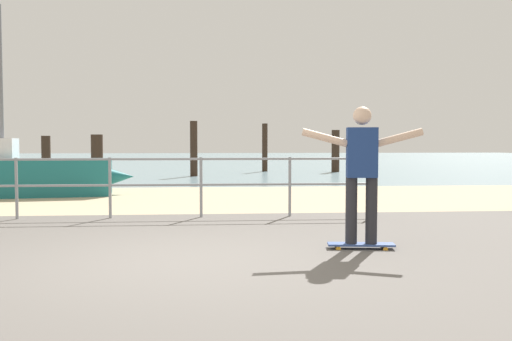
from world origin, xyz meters
name	(u,v)px	position (x,y,z in m)	size (l,w,h in m)	color
ground_plane	(155,288)	(0.00, -1.00, 0.00)	(24.00, 10.00, 0.04)	#605B56
beach_strip	(189,199)	(0.00, 7.00, 0.00)	(24.00, 6.00, 0.04)	tan
sea_surface	(203,160)	(0.00, 35.00, 0.00)	(72.00, 50.00, 0.04)	#75939E
railing_fence	(63,179)	(-1.96, 3.60, 0.70)	(10.81, 0.05, 1.05)	gray
sailboat	(23,175)	(-3.97, 7.77, 0.52)	(5.05, 2.03, 4.54)	#19666B
skateboard	(361,245)	(2.32, 0.57, 0.07)	(0.82, 0.31, 0.08)	#334C8C
skateboarder	(362,166)	(2.32, 0.57, 1.02)	(1.44, 0.28, 1.65)	#26262B
groyne_post_0	(46,155)	(-6.15, 17.30, 0.78)	(0.36, 0.36, 1.57)	#332319
groyne_post_1	(97,159)	(-3.14, 12.34, 0.78)	(0.38, 0.38, 1.55)	#332319
groyne_post_2	(194,149)	(-0.12, 15.27, 1.05)	(0.28, 0.28, 2.11)	#332319
groyne_post_3	(265,148)	(2.89, 18.49, 1.06)	(0.24, 0.24, 2.12)	#332319
groyne_post_4	(335,151)	(5.91, 17.84, 0.92)	(0.34, 0.34, 1.83)	#332319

